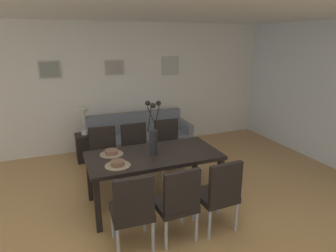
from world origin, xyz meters
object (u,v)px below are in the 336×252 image
dining_chair_far_right (136,149)px  framed_picture_right (170,66)px  framed_picture_center (115,68)px  framed_picture_left (50,70)px  dining_chair_far_left (178,201)px  dining_chair_mid_left (219,192)px  side_table (86,147)px  dining_chair_mid_right (168,144)px  dining_chair_near_left (133,208)px  bowl_near_right (111,152)px  centerpiece_vase (153,134)px  dining_table (154,159)px  table_lamp (83,115)px  sofa (139,140)px  bowl_near_left (118,163)px  dining_chair_near_right (104,154)px

dining_chair_far_right → framed_picture_right: bearing=51.7°
framed_picture_center → framed_picture_right: framed_picture_right is taller
framed_picture_left → framed_picture_right: framed_picture_right is taller
dining_chair_far_left → dining_chair_mid_left: bearing=-0.6°
dining_chair_far_right → framed_picture_center: 1.99m
dining_chair_far_right → side_table: (-0.71, 1.09, -0.25)m
dining_chair_mid_left → framed_picture_center: 3.54m
dining_chair_far_right → framed_picture_left: framed_picture_left is taller
dining_chair_mid_right → framed_picture_right: size_ratio=2.31×
dining_chair_near_left → bowl_near_right: dining_chair_near_left is taller
dining_chair_near_left → framed_picture_left: (-0.70, 3.25, 1.20)m
centerpiece_vase → dining_chair_far_left: bearing=-91.2°
dining_chair_far_right → dining_table: bearing=-88.2°
dining_table → framed_picture_center: framed_picture_center is taller
centerpiece_vase → table_lamp: centerpiece_vase is taller
sofa → framed_picture_left: framed_picture_left is taller
framed_picture_left → framed_picture_center: bearing=0.0°
framed_picture_left → bowl_near_right: bearing=-72.8°
bowl_near_left → sofa: bowl_near_left is taller
table_lamp → bowl_near_left: bearing=-84.8°
dining_table → side_table: bearing=110.9°
dining_chair_far_left → dining_chair_near_right: bearing=107.5°
dining_chair_mid_left → framed_picture_right: (0.71, 3.29, 1.20)m
dining_chair_near_left → dining_chair_mid_right: (1.09, 1.71, 0.00)m
framed_picture_left → dining_chair_near_left: bearing=-77.9°
dining_chair_near_left → dining_chair_mid_left: bearing=-2.3°
bowl_near_left → framed_picture_left: bearing=104.6°
dining_chair_far_left → table_lamp: (-0.72, 2.79, 0.38)m
bowl_near_left → framed_picture_left: 2.86m
dining_chair_near_right → dining_chair_near_left: bearing=-89.0°
dining_chair_near_right → dining_chair_far_right: 0.53m
dining_chair_mid_left → side_table: bearing=114.1°
dining_chair_mid_left → bowl_near_left: (-1.06, 0.68, 0.27)m
bowl_near_right → side_table: bearing=96.4°
centerpiece_vase → bowl_near_right: centerpiece_vase is taller
dining_chair_near_left → dining_chair_mid_right: same height
sofa → framed_picture_center: (-0.33, 0.54, 1.43)m
framed_picture_right → side_table: bearing=-165.8°
dining_chair_far_right → table_lamp: (-0.71, 1.09, 0.38)m
dining_chair_mid_left → bowl_near_right: bearing=134.4°
dining_chair_mid_left → framed_picture_left: (-1.74, 3.29, 1.20)m
bowl_near_left → framed_picture_left: framed_picture_left is taller
centerpiece_vase → dining_chair_far_right: bearing=91.8°
dining_chair_mid_left → table_lamp: 3.09m
bowl_near_right → table_lamp: size_ratio=0.33×
dining_chair_mid_right → bowl_near_right: bearing=-148.7°
dining_chair_far_right → side_table: 1.32m
framed_picture_center → dining_chair_near_left: bearing=-99.2°
dining_chair_near_right → bowl_near_left: size_ratio=5.41×
dining_chair_far_left → dining_chair_far_right: (-0.01, 1.70, 0.00)m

